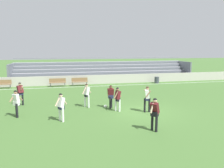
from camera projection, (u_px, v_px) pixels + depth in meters
name	position (u px, v px, depth m)	size (l,w,h in m)	color
ground_plane	(141.00, 111.00, 14.74)	(160.00, 160.00, 0.00)	#477033
field_line_sideline	(108.00, 86.00, 25.07)	(44.00, 0.12, 0.01)	white
sideline_wall	(106.00, 79.00, 26.50)	(48.00, 0.16, 1.08)	#BCB7AD
bleacher_stand	(105.00, 71.00, 29.01)	(23.10, 3.81, 2.96)	#B2B2B7
bench_centre_sideline	(80.00, 81.00, 24.98)	(1.80, 0.40, 0.90)	olive
bench_near_bin	(58.00, 82.00, 24.45)	(1.80, 0.40, 0.90)	olive
bench_far_right	(2.00, 83.00, 23.22)	(1.80, 0.40, 0.90)	olive
trash_bin	(157.00, 80.00, 26.96)	(0.55, 0.55, 0.78)	#3D424C
player_white_wide_right	(87.00, 93.00, 15.62)	(0.69, 0.49, 1.69)	white
player_dark_challenging	(111.00, 95.00, 15.37)	(0.47, 0.42, 1.62)	black
player_white_dropping_back	(16.00, 101.00, 13.33)	(0.74, 0.46, 1.65)	black
player_white_trailing_run	(147.00, 97.00, 14.37)	(0.44, 0.61, 1.72)	black
player_white_pressing_high	(61.00, 105.00, 12.54)	(0.70, 0.51, 1.63)	white
player_dark_wide_left	(20.00, 92.00, 16.11)	(0.53, 0.71, 1.71)	black
player_dark_deep_cover	(155.00, 111.00, 11.01)	(0.63, 0.54, 1.70)	black
player_dark_on_ball	(118.00, 97.00, 14.61)	(0.61, 0.46, 1.61)	white
soccer_ball	(105.00, 106.00, 15.52)	(0.22, 0.22, 0.22)	white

